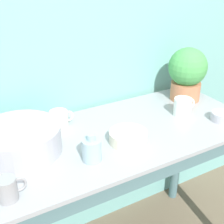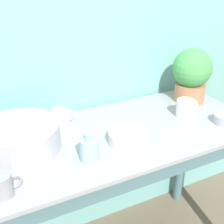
# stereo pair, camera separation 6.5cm
# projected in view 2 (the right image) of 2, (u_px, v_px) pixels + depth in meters

# --- Properties ---
(wall_back) EXTENTS (6.00, 0.05, 2.40)m
(wall_back) POSITION_uv_depth(u_px,v_px,m) (81.00, 52.00, 1.66)
(wall_back) COLOR #70ADA8
(wall_back) RESTS_ON ground_plane
(counter_table) EXTENTS (1.48, 0.63, 0.89)m
(counter_table) POSITION_uv_depth(u_px,v_px,m) (114.00, 167.00, 1.56)
(counter_table) COLOR slate
(counter_table) RESTS_ON ground_plane
(potted_plant) EXTENTS (0.22, 0.22, 0.31)m
(potted_plant) POSITION_uv_depth(u_px,v_px,m) (192.00, 74.00, 1.78)
(potted_plant) COLOR #B7704C
(potted_plant) RESTS_ON counter_table
(bowl_wash_large) EXTENTS (0.36, 0.36, 0.12)m
(bowl_wash_large) POSITION_uv_depth(u_px,v_px,m) (19.00, 138.00, 1.36)
(bowl_wash_large) COLOR #A8A8B2
(bowl_wash_large) RESTS_ON counter_table
(bottle_short) EXTENTS (0.08, 0.08, 0.12)m
(bottle_short) POSITION_uv_depth(u_px,v_px,m) (89.00, 149.00, 1.29)
(bottle_short) COLOR #93B2BC
(bottle_short) RESTS_ON counter_table
(mug_grey) EXTENTS (0.11, 0.07, 0.09)m
(mug_grey) POSITION_uv_depth(u_px,v_px,m) (3.00, 185.00, 1.10)
(mug_grey) COLOR gray
(mug_grey) RESTS_ON counter_table
(mug_white) EXTENTS (0.13, 0.09, 0.10)m
(mug_white) POSITION_uv_depth(u_px,v_px,m) (186.00, 108.00, 1.65)
(mug_white) COLOR white
(mug_white) RESTS_ON counter_table
(mug_cream) EXTENTS (0.13, 0.09, 0.09)m
(mug_cream) POSITION_uv_depth(u_px,v_px,m) (61.00, 118.00, 1.56)
(mug_cream) COLOR beige
(mug_cream) RESTS_ON counter_table
(bowl_small_cream) EXTENTS (0.18, 0.18, 0.05)m
(bowl_small_cream) POSITION_uv_depth(u_px,v_px,m) (127.00, 137.00, 1.42)
(bowl_small_cream) COLOR beige
(bowl_small_cream) RESTS_ON counter_table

